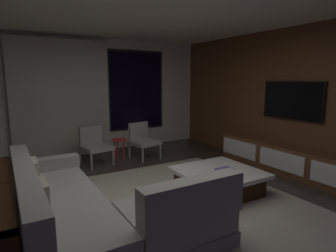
{
  "coord_description": "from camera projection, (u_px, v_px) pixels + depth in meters",
  "views": [
    {
      "loc": [
        -1.71,
        -3.06,
        1.75
      ],
      "look_at": [
        0.74,
        1.05,
        0.94
      ],
      "focal_mm": 29.95,
      "sensor_mm": 36.0,
      "label": 1
    }
  ],
  "objects": [
    {
      "name": "floor",
      "position": [
        161.0,
        211.0,
        3.74
      ],
      "size": [
        9.2,
        9.2,
        0.0
      ],
      "primitive_type": "plane",
      "color": "#332B26"
    },
    {
      "name": "area_rug",
      "position": [
        187.0,
        208.0,
        3.83
      ],
      "size": [
        3.2,
        3.8,
        0.01
      ],
      "primitive_type": "cube",
      "color": "#ADA391",
      "rests_on": "floor"
    },
    {
      "name": "mounted_tv",
      "position": [
        292.0,
        100.0,
        5.22
      ],
      "size": [
        0.05,
        1.23,
        0.71
      ],
      "color": "black"
    },
    {
      "name": "side_stool",
      "position": [
        119.0,
        143.0,
        6.05
      ],
      "size": [
        0.32,
        0.32,
        0.46
      ],
      "color": "red",
      "rests_on": "floor"
    },
    {
      "name": "media_console",
      "position": [
        291.0,
        161.0,
        5.14
      ],
      "size": [
        0.46,
        3.1,
        0.52
      ],
      "color": "brown",
      "rests_on": "floor"
    },
    {
      "name": "sectional_couch",
      "position": [
        90.0,
        212.0,
        3.11
      ],
      "size": [
        1.98,
        2.5,
        0.82
      ],
      "color": "gray",
      "rests_on": "floor"
    },
    {
      "name": "accent_chair_by_curtain",
      "position": [
        94.0,
        143.0,
        5.75
      ],
      "size": [
        0.63,
        0.65,
        0.78
      ],
      "color": "#B2ADA0",
      "rests_on": "floor"
    },
    {
      "name": "coffee_table",
      "position": [
        218.0,
        181.0,
        4.32
      ],
      "size": [
        1.16,
        1.16,
        0.36
      ],
      "color": "#341B0C",
      "rests_on": "floor"
    },
    {
      "name": "back_wall_with_window",
      "position": [
        83.0,
        96.0,
        6.55
      ],
      "size": [
        6.6,
        0.3,
        2.7
      ],
      "color": "silver",
      "rests_on": "floor"
    },
    {
      "name": "media_wall",
      "position": [
        308.0,
        101.0,
        5.06
      ],
      "size": [
        0.12,
        7.8,
        2.7
      ],
      "color": "brown",
      "rests_on": "floor"
    },
    {
      "name": "accent_chair_near_window",
      "position": [
        142.0,
        139.0,
        6.23
      ],
      "size": [
        0.63,
        0.65,
        0.78
      ],
      "color": "#B2ADA0",
      "rests_on": "floor"
    },
    {
      "name": "book_stack_on_coffee_table",
      "position": [
        226.0,
        171.0,
        4.19
      ],
      "size": [
        0.3,
        0.21,
        0.06
      ],
      "color": "#5B884E",
      "rests_on": "coffee_table"
    }
  ]
}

